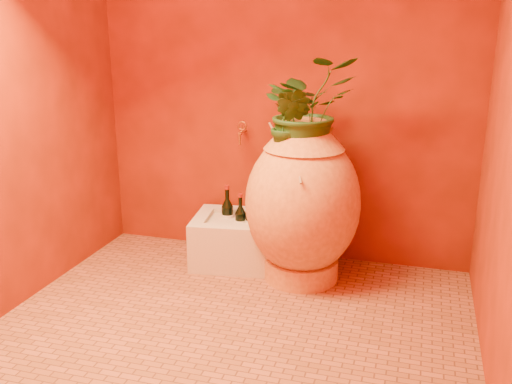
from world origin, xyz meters
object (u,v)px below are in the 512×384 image
(wine_bottle_a, at_px, (241,222))
(wine_bottle_c, at_px, (227,216))
(wine_bottle_b, at_px, (252,222))
(stone_basin, at_px, (247,241))
(wall_tap, at_px, (242,131))
(amphora, at_px, (303,202))

(wine_bottle_a, xyz_separation_m, wine_bottle_c, (-0.11, 0.05, 0.01))
(wine_bottle_a, bearing_deg, wine_bottle_b, -8.44)
(stone_basin, bearing_deg, wine_bottle_a, -173.00)
(stone_basin, relative_size, wall_tap, 5.13)
(wine_bottle_a, relative_size, wine_bottle_b, 0.91)
(stone_basin, bearing_deg, wall_tap, 116.63)
(amphora, height_order, wall_tap, amphora)
(amphora, bearing_deg, wine_bottle_b, 162.81)
(wine_bottle_b, bearing_deg, wine_bottle_a, 171.56)
(wine_bottle_a, height_order, wall_tap, wall_tap)
(amphora, xyz_separation_m, wine_bottle_c, (-0.55, 0.18, -0.20))
(amphora, xyz_separation_m, stone_basin, (-0.40, 0.13, -0.35))
(stone_basin, relative_size, wine_bottle_a, 2.47)
(amphora, relative_size, wine_bottle_c, 3.01)
(amphora, relative_size, wine_bottle_b, 3.02)
(stone_basin, bearing_deg, wine_bottle_b, -24.16)
(wine_bottle_c, height_order, wall_tap, wall_tap)
(wine_bottle_a, distance_m, wall_tap, 0.60)
(stone_basin, xyz_separation_m, wine_bottle_c, (-0.15, 0.05, 0.14))
(wine_bottle_b, relative_size, wine_bottle_c, 0.99)
(wine_bottle_a, bearing_deg, wall_tap, 104.26)
(amphora, bearing_deg, wine_bottle_c, 162.21)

